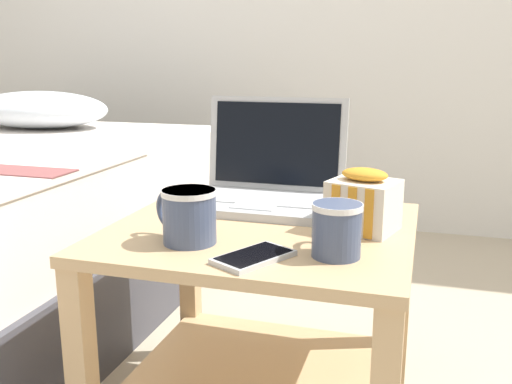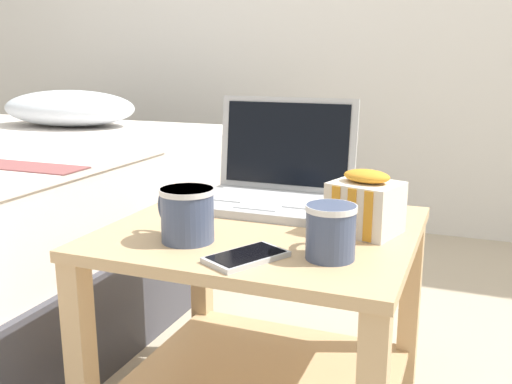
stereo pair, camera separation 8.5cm
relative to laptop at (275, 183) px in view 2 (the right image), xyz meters
The scene contains 6 objects.
bedside_table 0.28m from the laptop, 77.20° to the right, with size 0.59×0.55×0.46m.
laptop is the anchor object (origin of this frame).
mug_front_left 0.37m from the laptop, 55.80° to the right, with size 0.09×0.12×0.09m.
mug_front_right 0.32m from the laptop, 100.79° to the right, with size 0.14×0.10×0.10m.
snack_bag 0.28m from the laptop, 31.38° to the right, with size 0.15×0.14×0.12m.
cell_phone 0.38m from the laptop, 77.52° to the right, with size 0.13×0.16×0.01m.
Camera 2 is at (0.39, -1.02, 0.79)m, focal length 40.00 mm.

